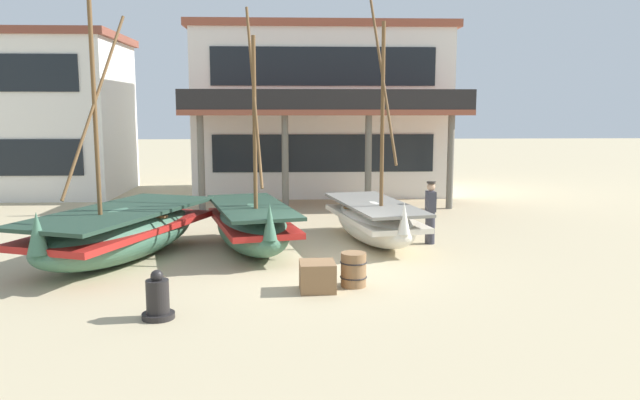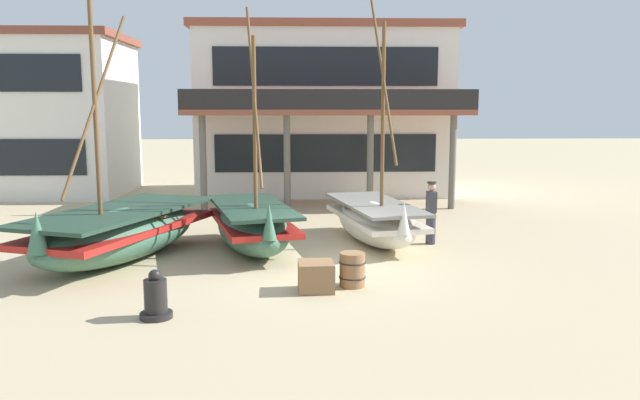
% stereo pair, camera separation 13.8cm
% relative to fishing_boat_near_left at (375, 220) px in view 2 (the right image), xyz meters
% --- Properties ---
extents(ground_plane, '(120.00, 120.00, 0.00)m').
position_rel_fishing_boat_near_left_xyz_m(ground_plane, '(-1.53, -2.51, -0.62)').
color(ground_plane, tan).
extents(fishing_boat_near_left, '(2.46, 4.71, 6.44)m').
position_rel_fishing_boat_near_left_xyz_m(fishing_boat_near_left, '(0.00, 0.00, 0.00)').
color(fishing_boat_near_left, silver).
rests_on(fishing_boat_near_left, ground).
extents(fishing_boat_centre_large, '(3.97, 5.91, 6.05)m').
position_rel_fishing_boat_near_left_xyz_m(fishing_boat_centre_large, '(-6.34, -1.66, 0.06)').
color(fishing_boat_centre_large, '#427056').
rests_on(fishing_boat_centre_large, ground).
extents(fishing_boat_far_right, '(2.73, 4.67, 6.07)m').
position_rel_fishing_boat_near_left_xyz_m(fishing_boat_far_right, '(-3.23, -0.85, 0.04)').
color(fishing_boat_far_right, '#427056').
rests_on(fishing_boat_far_right, ground).
extents(fisherman_by_hull, '(0.26, 0.37, 1.68)m').
position_rel_fishing_boat_near_left_xyz_m(fisherman_by_hull, '(1.48, -0.20, 0.21)').
color(fisherman_by_hull, '#33333D').
rests_on(fisherman_by_hull, ground).
extents(capstan_winch, '(0.57, 0.57, 0.86)m').
position_rel_fishing_boat_near_left_xyz_m(capstan_winch, '(-4.53, -5.95, -0.28)').
color(capstan_winch, black).
rests_on(capstan_winch, ground).
extents(wooden_barrel, '(0.56, 0.56, 0.70)m').
position_rel_fishing_boat_near_left_xyz_m(wooden_barrel, '(-0.96, -4.13, -0.27)').
color(wooden_barrel, olive).
rests_on(wooden_barrel, ground).
extents(cargo_crate, '(0.73, 0.73, 0.59)m').
position_rel_fishing_boat_near_left_xyz_m(cargo_crate, '(-1.71, -4.41, -0.33)').
color(cargo_crate, olive).
rests_on(cargo_crate, ground).
extents(harbor_building_main, '(10.80, 8.08, 7.03)m').
position_rel_fishing_boat_near_left_xyz_m(harbor_building_main, '(-0.97, 10.53, 2.90)').
color(harbor_building_main, white).
rests_on(harbor_building_main, ground).
extents(harbor_building_annex, '(10.19, 5.60, 6.65)m').
position_rel_fishing_boat_near_left_xyz_m(harbor_building_annex, '(-14.33, 10.41, 2.72)').
color(harbor_building_annex, white).
rests_on(harbor_building_annex, ground).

